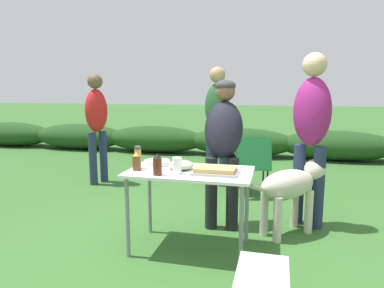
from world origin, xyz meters
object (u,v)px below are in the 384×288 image
at_px(camp_chair_green_behind_table, 252,162).
at_px(standing_person_in_red_jacket, 97,118).
at_px(food_tray, 215,170).
at_px(bbq_sauce_bottle, 157,165).
at_px(standing_person_in_navy_coat, 223,138).
at_px(standing_person_in_olive_jacket, 217,115).
at_px(paper_cup_stack, 177,166).
at_px(standing_person_in_dark_puffer, 311,124).
at_px(mixing_bowl, 181,165).
at_px(dog, 292,186).
at_px(spice_jar, 138,158).
at_px(plate_stack, 157,163).
at_px(beer_bottle, 136,162).
at_px(folding_table, 190,179).

bearing_deg(camp_chair_green_behind_table, standing_person_in_red_jacket, 168.97).
height_order(food_tray, bbq_sauce_bottle, bbq_sauce_bottle).
bearing_deg(standing_person_in_navy_coat, standing_person_in_olive_jacket, 99.13).
height_order(bbq_sauce_bottle, standing_person_in_olive_jacket, standing_person_in_olive_jacket).
bearing_deg(paper_cup_stack, standing_person_in_dark_puffer, 40.19).
relative_size(mixing_bowl, standing_person_in_red_jacket, 0.14).
height_order(mixing_bowl, dog, mixing_bowl).
xyz_separation_m(spice_jar, standing_person_in_dark_puffer, (1.57, 0.87, 0.26)).
xyz_separation_m(plate_stack, standing_person_in_red_jacket, (-1.57, 1.70, 0.26)).
xyz_separation_m(spice_jar, standing_person_in_navy_coat, (0.68, 0.67, 0.11)).
distance_m(food_tray, beer_bottle, 0.71).
xyz_separation_m(bbq_sauce_bottle, dog, (1.14, 0.82, -0.34)).
xyz_separation_m(standing_person_in_olive_jacket, dog, (1.04, -1.58, -0.59)).
distance_m(mixing_bowl, dog, 1.19).
relative_size(paper_cup_stack, spice_jar, 0.69).
xyz_separation_m(folding_table, standing_person_in_olive_jacket, (-0.13, 2.18, 0.42)).
bearing_deg(folding_table, camp_chair_green_behind_table, 76.35).
height_order(standing_person_in_red_jacket, dog, standing_person_in_red_jacket).
bearing_deg(standing_person_in_navy_coat, standing_person_in_red_jacket, 147.50).
bearing_deg(food_tray, standing_person_in_red_jacket, 138.76).
bearing_deg(dog, folding_table, -100.60).
distance_m(mixing_bowl, camp_chair_green_behind_table, 1.88).
relative_size(food_tray, spice_jar, 1.90).
bearing_deg(paper_cup_stack, spice_jar, 164.24).
relative_size(beer_bottle, standing_person_in_dark_puffer, 0.09).
relative_size(mixing_bowl, spice_jar, 1.12).
xyz_separation_m(food_tray, plate_stack, (-0.60, 0.20, -0.00)).
xyz_separation_m(bbq_sauce_bottle, standing_person_in_dark_puffer, (1.31, 1.06, 0.27)).
bearing_deg(mixing_bowl, folding_table, -16.88).
xyz_separation_m(mixing_bowl, paper_cup_stack, (0.01, -0.17, 0.03)).
distance_m(paper_cup_stack, standing_person_in_olive_jacket, 2.34).
distance_m(standing_person_in_navy_coat, standing_person_in_dark_puffer, 0.92).
distance_m(spice_jar, camp_chair_green_behind_table, 2.08).
xyz_separation_m(food_tray, standing_person_in_olive_jacket, (-0.36, 2.23, 0.32)).
xyz_separation_m(plate_stack, standing_person_in_olive_jacket, (0.24, 2.02, 0.32)).
distance_m(paper_cup_stack, spice_jar, 0.42).
bearing_deg(mixing_bowl, standing_person_in_olive_jacket, 90.92).
relative_size(food_tray, bbq_sauce_bottle, 2.08).
bearing_deg(bbq_sauce_bottle, standing_person_in_navy_coat, 63.53).
bearing_deg(dog, standing_person_in_olive_jacket, 169.55).
distance_m(mixing_bowl, standing_person_in_navy_coat, 0.70).
distance_m(plate_stack, paper_cup_stack, 0.41).
bearing_deg(mixing_bowl, spice_jar, -171.95).
bearing_deg(plate_stack, paper_cup_stack, -46.20).
distance_m(bbq_sauce_bottle, standing_person_in_olive_jacket, 2.41).
distance_m(standing_person_in_olive_jacket, camp_chair_green_behind_table, 0.92).
distance_m(spice_jar, beer_bottle, 0.08).
xyz_separation_m(paper_cup_stack, standing_person_in_navy_coat, (0.28, 0.78, 0.14)).
xyz_separation_m(food_tray, standing_person_in_red_jacket, (-2.17, 1.90, 0.25)).
bearing_deg(standing_person_in_red_jacket, plate_stack, -114.80).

